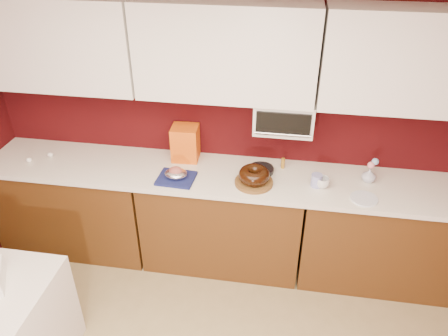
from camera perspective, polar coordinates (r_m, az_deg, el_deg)
name	(u,v)px	position (r m, az deg, el deg)	size (l,w,h in m)	color
ceiling	(89,44)	(1.12, -17.23, 15.24)	(4.00, 4.50, 0.02)	white
wall_back	(229,118)	(3.60, 0.62, 6.56)	(4.00, 0.02, 2.50)	#380709
base_cabinet_left	(77,205)	(4.17, -18.63, -4.58)	(1.31, 0.58, 0.86)	#4C2B0F
base_cabinet_center	(223,220)	(3.78, -0.17, -6.77)	(1.31, 0.58, 0.86)	#4C2B0F
base_cabinet_right	(383,236)	(3.85, 20.06, -8.35)	(1.31, 0.58, 0.86)	#4C2B0F
countertop	(223,176)	(3.52, -0.18, -1.04)	(4.00, 0.62, 0.04)	silver
upper_cabinet_left	(52,43)	(3.68, -21.53, 14.93)	(1.31, 0.33, 0.70)	white
upper_cabinet_center	(226,52)	(3.23, 0.22, 14.95)	(1.31, 0.33, 0.70)	white
upper_cabinet_right	(421,61)	(3.31, 24.29, 12.59)	(1.31, 0.33, 0.70)	white
toaster_oven	(284,115)	(3.39, 7.85, 6.85)	(0.45, 0.30, 0.25)	white
toaster_oven_door	(283,124)	(3.24, 7.73, 5.67)	(0.40, 0.02, 0.18)	black
toaster_oven_handle	(282,134)	(3.26, 7.62, 4.37)	(0.02, 0.02, 0.42)	silver
cake_base	(254,182)	(3.39, 3.91, -1.87)	(0.30, 0.30, 0.03)	brown
bundt_cake	(254,175)	(3.35, 3.95, -0.93)	(0.24, 0.24, 0.10)	black
navy_towel	(176,178)	(3.45, -6.26, -1.34)	(0.29, 0.24, 0.02)	#151C51
foil_ham_nest	(176,174)	(3.43, -6.30, -0.73)	(0.18, 0.15, 0.07)	white
roasted_ham	(176,171)	(3.42, -6.33, -0.38)	(0.11, 0.09, 0.07)	#9D5047
pandoro_box	(185,143)	(3.66, -5.07, 3.28)	(0.22, 0.20, 0.30)	red
dark_pan	(261,170)	(3.54, 4.87, -0.21)	(0.20, 0.20, 0.04)	black
coffee_mug	(323,182)	(3.41, 12.75, -1.73)	(0.09, 0.09, 0.10)	silver
blue_jar	(316,180)	(3.41, 11.98, -1.60)	(0.08, 0.08, 0.10)	#1B2596
flower_vase	(369,174)	(3.57, 18.42, -0.78)	(0.09, 0.09, 0.13)	#A8ACBE
flower_pink	(371,165)	(3.52, 18.65, 0.36)	(0.05, 0.05, 0.05)	#D87D89
flower_blue	(375,162)	(3.54, 19.15, 0.79)	(0.05, 0.05, 0.05)	#7EA0CA
china_plate	(364,199)	(3.38, 17.83, -3.82)	(0.20, 0.20, 0.01)	silver
amber_bottle	(283,163)	(3.59, 7.70, 0.62)	(0.03, 0.03, 0.09)	#8F641A
egg_left	(29,160)	(4.00, -24.11, 0.98)	(0.05, 0.04, 0.04)	white
egg_right	(50,155)	(4.01, -21.75, 1.62)	(0.06, 0.04, 0.04)	silver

